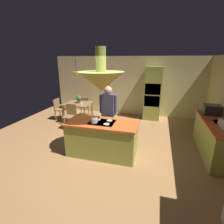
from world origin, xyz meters
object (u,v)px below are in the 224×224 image
person_at_island (108,111)px  microwave_on_counter (212,110)px  canister_tea (220,121)px  chair_by_back_wall (85,105)px  canister_sugar (223,124)px  dining_table (78,106)px  cooking_pot_on_cooktop (94,120)px  oven_tower (153,93)px  chair_at_corner (59,108)px  cup_on_table (81,104)px  chair_facing_island (70,114)px  kitchen_island (102,138)px  potted_plant_on_table (79,99)px

person_at_island → microwave_on_counter: 2.97m
canister_tea → person_at_island: bearing=178.8°
chair_by_back_wall → canister_sugar: bearing=153.0°
dining_table → cooking_pot_on_cooktop: bearing=-55.4°
person_at_island → oven_tower: bearing=65.9°
person_at_island → canister_tea: size_ratio=11.98×
dining_table → chair_by_back_wall: bearing=90.0°
chair_at_corner → cup_on_table: 1.17m
canister_sugar → microwave_on_counter: microwave_on_counter is taller
chair_facing_island → cup_on_table: 0.58m
oven_tower → person_at_island: bearing=-114.1°
kitchen_island → dining_table: bearing=129.0°
kitchen_island → chair_facing_island: (-1.70, 1.43, 0.05)m
kitchen_island → potted_plant_on_table: size_ratio=6.07×
kitchen_island → dining_table: size_ratio=1.82×
canister_tea → cooking_pot_on_cooktop: size_ratio=0.79×
canister_tea → chair_at_corner: bearing=164.9°
chair_facing_island → chair_by_back_wall: size_ratio=1.00×
kitchen_island → cup_on_table: 2.41m
canister_tea → cooking_pot_on_cooktop: bearing=-165.7°
dining_table → chair_facing_island: 0.68m
kitchen_island → chair_at_corner: (-2.58, 2.10, 0.05)m
chair_facing_island → cooking_pot_on_cooktop: bearing=-45.4°
chair_facing_island → cooking_pot_on_cooktop: 2.25m
chair_facing_island → canister_tea: (4.54, -0.80, 0.47)m
oven_tower → cup_on_table: (-2.57, -1.37, -0.27)m
person_at_island → microwave_on_counter: bearing=14.3°
dining_table → cup_on_table: size_ratio=11.13×
kitchen_island → cooking_pot_on_cooktop: size_ratio=10.11×
chair_facing_island → person_at_island: bearing=-23.9°
dining_table → potted_plant_on_table: potted_plant_on_table is taller
microwave_on_counter → cooking_pot_on_cooktop: bearing=-152.5°
person_at_island → canister_sugar: person_at_island is taller
kitchen_island → oven_tower: (1.10, 3.24, 0.62)m
chair_by_back_wall → canister_tea: (4.54, -2.13, 0.47)m
potted_plant_on_table → canister_sugar: (4.52, -1.69, 0.06)m
potted_plant_on_table → cooking_pot_on_cooktop: bearing=-56.3°
chair_by_back_wall → cup_on_table: (0.23, -0.89, 0.30)m
dining_table → chair_by_back_wall: chair_by_back_wall is taller
kitchen_island → oven_tower: bearing=71.3°
potted_plant_on_table → canister_tea: 4.76m
oven_tower → potted_plant_on_table: 2.99m
dining_table → canister_sugar: canister_sugar is taller
kitchen_island → potted_plant_on_table: 2.76m
chair_by_back_wall → potted_plant_on_table: 0.76m
dining_table → potted_plant_on_table: 0.28m
dining_table → chair_at_corner: (-0.88, -0.00, -0.15)m
chair_facing_island → canister_sugar: bearing=-12.2°
kitchen_island → cup_on_table: (-1.47, 1.88, 0.35)m
microwave_on_counter → cup_on_table: bearing=174.1°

